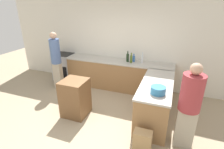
% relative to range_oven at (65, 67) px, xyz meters
% --- Properties ---
extents(ground_plane, '(14.00, 14.00, 0.00)m').
position_rel_range_oven_xyz_m(ground_plane, '(2.00, -1.97, -0.46)').
color(ground_plane, tan).
extents(wall_back, '(8.00, 0.06, 2.70)m').
position_rel_range_oven_xyz_m(wall_back, '(2.00, 0.33, 0.89)').
color(wall_back, silver).
rests_on(wall_back, ground_plane).
extents(counter_back, '(3.32, 0.66, 0.92)m').
position_rel_range_oven_xyz_m(counter_back, '(2.00, -0.02, -0.00)').
color(counter_back, olive).
rests_on(counter_back, ground_plane).
extents(counter_peninsula, '(0.69, 1.79, 0.92)m').
position_rel_range_oven_xyz_m(counter_peninsula, '(3.31, -1.21, -0.00)').
color(counter_peninsula, olive).
rests_on(counter_peninsula, ground_plane).
extents(range_oven, '(0.67, 0.60, 0.93)m').
position_rel_range_oven_xyz_m(range_oven, '(0.00, 0.00, 0.00)').
color(range_oven, '#ADADB2').
rests_on(range_oven, ground_plane).
extents(island_table, '(0.58, 0.57, 0.91)m').
position_rel_range_oven_xyz_m(island_table, '(1.49, -1.73, -0.01)').
color(island_table, brown).
rests_on(island_table, ground_plane).
extents(mixing_bowl, '(0.29, 0.29, 0.15)m').
position_rel_range_oven_xyz_m(mixing_bowl, '(3.38, -1.71, 0.53)').
color(mixing_bowl, teal).
rests_on(mixing_bowl, counter_peninsula).
extents(wine_bottle_dark, '(0.08, 0.08, 0.32)m').
position_rel_range_oven_xyz_m(wine_bottle_dark, '(2.29, 0.00, 0.58)').
color(wine_bottle_dark, black).
rests_on(wine_bottle_dark, counter_back).
extents(olive_oil_bottle, '(0.07, 0.07, 0.30)m').
position_rel_range_oven_xyz_m(olive_oil_bottle, '(2.41, -0.07, 0.57)').
color(olive_oil_bottle, '#475B1E').
rests_on(olive_oil_bottle, counter_back).
extents(vinegar_bottle_clear, '(0.06, 0.06, 0.31)m').
position_rel_range_oven_xyz_m(vinegar_bottle_clear, '(2.72, 0.05, 0.58)').
color(vinegar_bottle_clear, silver).
rests_on(vinegar_bottle_clear, counter_back).
extents(water_bottle_blue, '(0.07, 0.07, 0.24)m').
position_rel_range_oven_xyz_m(water_bottle_blue, '(2.46, 0.06, 0.55)').
color(water_bottle_blue, '#386BB7').
rests_on(water_bottle_blue, counter_back).
extents(person_by_range, '(0.29, 0.29, 1.79)m').
position_rel_range_oven_xyz_m(person_by_range, '(0.26, -0.71, 0.53)').
color(person_by_range, '#ADA38E').
rests_on(person_by_range, ground_plane).
extents(person_at_peninsula, '(0.37, 0.37, 1.68)m').
position_rel_range_oven_xyz_m(person_at_peninsula, '(3.95, -1.90, 0.44)').
color(person_at_peninsula, '#ADA38E').
rests_on(person_at_peninsula, ground_plane).
extents(paper_bag, '(0.33, 0.21, 0.41)m').
position_rel_range_oven_xyz_m(paper_bag, '(3.25, -2.31, -0.26)').
color(paper_bag, '#A88456').
rests_on(paper_bag, ground_plane).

